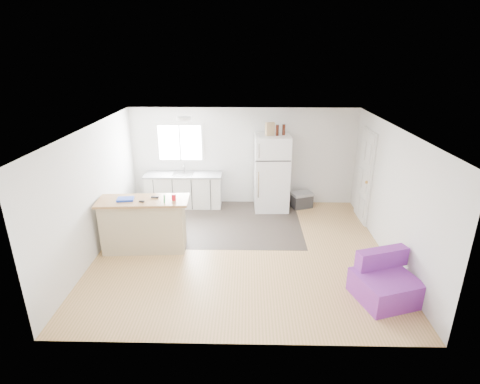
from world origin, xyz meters
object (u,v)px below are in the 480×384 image
object	(u,v)px
kitchen_cabinets	(184,190)
cooler	(302,200)
blue_tray	(125,199)
red_cup	(174,197)
bottle_right	(284,130)
cardboard_box	(270,129)
bottle_left	(277,130)
peninsula	(144,224)
mop	(161,241)
refrigerator	(272,173)
purple_seat	(385,283)
cleaner_jug	(165,246)

from	to	relation	value
kitchen_cabinets	cooler	world-z (taller)	kitchen_cabinets
cooler	blue_tray	bearing A→B (deg)	-169.63
red_cup	bottle_right	world-z (taller)	bottle_right
cardboard_box	bottle_left	xyz separation A→B (m)	(0.17, -0.01, -0.03)
peninsula	mop	distance (m)	0.47
cardboard_box	bottle_left	bearing A→B (deg)	-3.76
blue_tray	kitchen_cabinets	bearing A→B (deg)	72.26
peninsula	bottle_left	distance (m)	3.63
kitchen_cabinets	bottle_left	world-z (taller)	bottle_left
refrigerator	purple_seat	distance (m)	3.93
cleaner_jug	cardboard_box	world-z (taller)	cardboard_box
bottle_right	mop	bearing A→B (deg)	-138.11
peninsula	cardboard_box	xyz separation A→B (m)	(2.49, 2.03, 1.45)
peninsula	cardboard_box	world-z (taller)	cardboard_box
cooler	mop	size ratio (longest dim) A/B	0.48
bottle_left	cooler	bearing A→B (deg)	11.33
mop	bottle_left	world-z (taller)	bottle_left
mop	blue_tray	size ratio (longest dim) A/B	4.08
mop	red_cup	world-z (taller)	mop
blue_tray	bottle_right	xyz separation A→B (m)	(3.10, 2.12, 0.89)
peninsula	mop	xyz separation A→B (m)	(0.34, -0.13, -0.30)
cleaner_jug	mop	size ratio (longest dim) A/B	0.23
kitchen_cabinets	purple_seat	bearing A→B (deg)	-44.91
cardboard_box	peninsula	bearing A→B (deg)	-140.74
purple_seat	refrigerator	bearing A→B (deg)	96.32
red_cup	refrigerator	bearing A→B (deg)	47.13
bottle_right	blue_tray	bearing A→B (deg)	-145.70
mop	bottle_left	size ratio (longest dim) A/B	4.89
blue_tray	purple_seat	bearing A→B (deg)	-17.77
purple_seat	blue_tray	xyz separation A→B (m)	(-4.44, 1.42, 0.80)
purple_seat	red_cup	bearing A→B (deg)	140.02
blue_tray	bottle_right	bearing A→B (deg)	34.30
cardboard_box	mop	bearing A→B (deg)	-134.85
refrigerator	cardboard_box	xyz separation A→B (m)	(-0.07, -0.04, 1.06)
purple_seat	bottle_right	size ratio (longest dim) A/B	4.28
red_cup	bottle_left	xyz separation A→B (m)	(2.04, 2.04, 0.85)
refrigerator	red_cup	xyz separation A→B (m)	(-1.95, -2.10, 0.19)
refrigerator	blue_tray	bearing A→B (deg)	-145.88
kitchen_cabinets	bottle_left	size ratio (longest dim) A/B	7.54
refrigerator	blue_tray	distance (m)	3.55
kitchen_cabinets	bottle_right	bearing A→B (deg)	-2.94
cleaner_jug	red_cup	bearing A→B (deg)	40.45
cooler	cardboard_box	world-z (taller)	cardboard_box
cardboard_box	blue_tray	bearing A→B (deg)	-143.45
peninsula	purple_seat	size ratio (longest dim) A/B	1.62
kitchen_cabinets	blue_tray	world-z (taller)	kitchen_cabinets
bottle_right	red_cup	bearing A→B (deg)	-136.16
mop	bottle_right	size ratio (longest dim) A/B	4.89
refrigerator	bottle_right	xyz separation A→B (m)	(0.25, 0.01, 1.04)
red_cup	bottle_left	world-z (taller)	bottle_left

